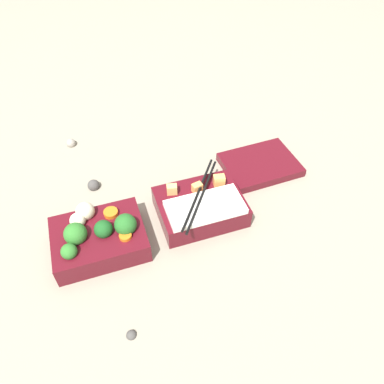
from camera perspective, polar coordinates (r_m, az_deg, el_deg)
The scene contains 7 objects.
ground_plane at distance 0.78m, azimuth -6.90°, elevation -5.07°, with size 3.00×3.00×0.00m, color gray.
bento_tray_vegetable at distance 0.74m, azimuth -14.09°, elevation -6.58°, with size 0.17×0.13×0.08m.
bento_tray_rice at distance 0.77m, azimuth 1.34°, elevation -2.20°, with size 0.17×0.18×0.07m.
bento_lid at distance 0.91m, azimuth 10.31°, elevation 4.12°, with size 0.17×0.13×0.02m, color #510F19.
pebble_0 at distance 0.66m, azimuth -9.26°, elevation -20.59°, with size 0.02×0.02×0.02m, color #474442.
pebble_1 at distance 1.01m, azimuth -17.96°, elevation 7.08°, with size 0.02×0.02×0.02m, color gray.
pebble_2 at distance 0.87m, azimuth -14.76°, elevation 0.98°, with size 0.03×0.03×0.03m, color #474442.
Camera 1 is at (-0.07, -0.49, 0.61)m, focal length 35.00 mm.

